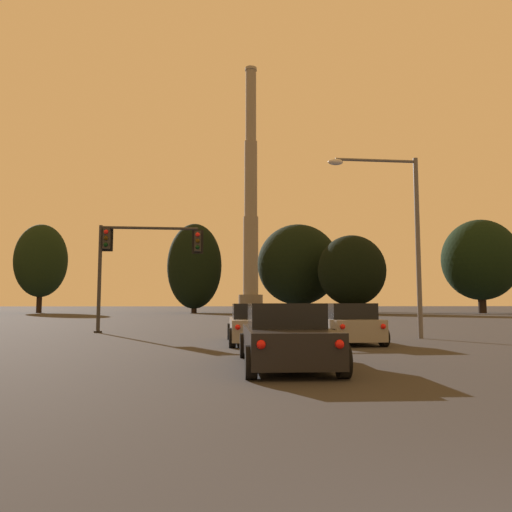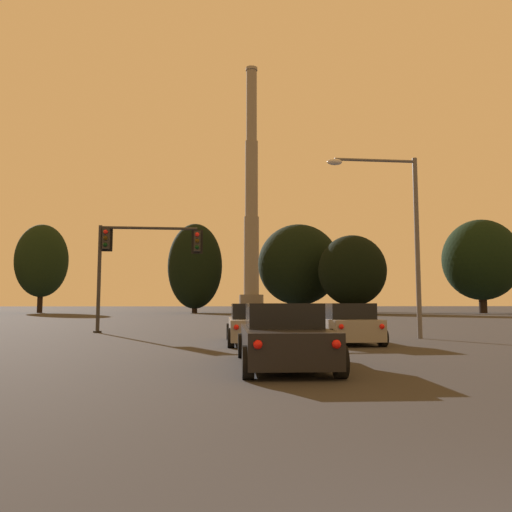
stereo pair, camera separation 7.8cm
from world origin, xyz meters
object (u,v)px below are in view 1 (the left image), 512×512
sedan_center_lane_front (255,324)px  hatchback_right_lane_front (345,325)px  traffic_light_overhead_left (136,251)px  sedan_center_lane_second (285,337)px  smokestack (251,213)px  street_lamp (401,223)px

sedan_center_lane_front → hatchback_right_lane_front: size_ratio=1.16×
traffic_light_overhead_left → sedan_center_lane_front: bearing=-53.8°
sedan_center_lane_second → hatchback_right_lane_front: bearing=65.5°
traffic_light_overhead_left → smokestack: (14.92, 93.77, 19.50)m
sedan_center_lane_second → sedan_center_lane_front: bearing=92.5°
hatchback_right_lane_front → street_lamp: bearing=33.5°
hatchback_right_lane_front → traffic_light_overhead_left: size_ratio=0.77×
smokestack → traffic_light_overhead_left: bearing=-99.0°
sedan_center_lane_second → hatchback_right_lane_front: size_ratio=1.16×
smokestack → sedan_center_lane_front: bearing=-95.5°
street_lamp → smokestack: smokestack is taller
traffic_light_overhead_left → street_lamp: street_lamp is taller
street_lamp → smokestack: size_ratio=0.13×
sedan_center_lane_front → smokestack: smokestack is taller
sedan_center_lane_front → sedan_center_lane_second: same height
hatchback_right_lane_front → street_lamp: (3.07, 2.08, 4.12)m
sedan_center_lane_front → smokestack: bearing=86.7°
street_lamp → sedan_center_lane_second: bearing=-127.0°
sedan_center_lane_second → hatchback_right_lane_front: 7.12m
traffic_light_overhead_left → smokestack: smokestack is taller
hatchback_right_lane_front → traffic_light_overhead_left: (-8.50, 7.70, 3.42)m
sedan_center_lane_front → traffic_light_overhead_left: bearing=128.3°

